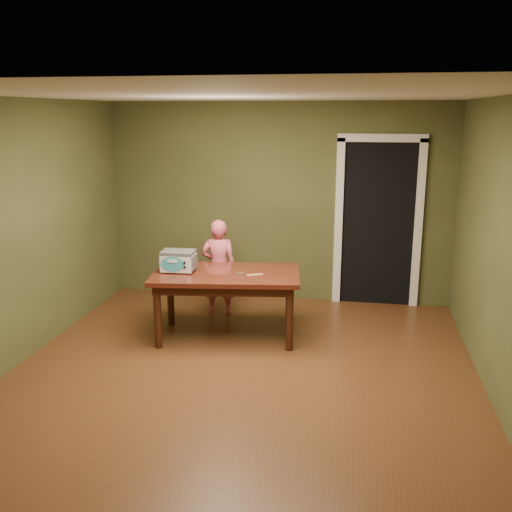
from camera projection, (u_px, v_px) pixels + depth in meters
The scene contains 8 objects.
floor at pixel (240, 378), 5.42m from camera, with size 5.00×5.00×0.00m, color #583019.
room_shell at pixel (239, 200), 5.00m from camera, with size 4.52×5.02×2.61m.
doorway at pixel (377, 221), 7.60m from camera, with size 1.10×0.66×2.25m.
dining_table at pixel (226, 281), 6.28m from camera, with size 1.70×1.10×0.75m.
toy_oven at pixel (178, 260), 6.26m from camera, with size 0.39×0.27×0.23m.
baking_pan at pixel (240, 273), 6.17m from camera, with size 0.10×0.10×0.02m.
spatula at pixel (255, 275), 6.15m from camera, with size 0.18×0.03×0.01m, color #F7CC6B.
child at pixel (219, 267), 7.02m from camera, with size 0.44×0.29×1.20m, color #E45E6F.
Camera 1 is at (1.02, -4.87, 2.45)m, focal length 40.00 mm.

